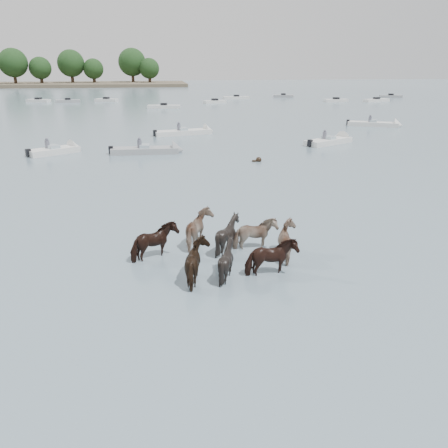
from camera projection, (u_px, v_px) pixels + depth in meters
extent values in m
plane|color=#4B606C|center=(200.00, 259.00, 17.31)|extent=(400.00, 400.00, 0.00)
imported|color=black|center=(154.00, 244.00, 17.17)|extent=(2.00, 1.72, 1.56)
imported|color=gray|center=(201.00, 231.00, 18.47)|extent=(1.44, 1.66, 1.60)
imported|color=black|center=(228.00, 236.00, 17.88)|extent=(1.68, 1.56, 1.60)
imported|color=gray|center=(255.00, 236.00, 18.09)|extent=(1.84, 1.04, 1.47)
imported|color=black|center=(200.00, 264.00, 15.43)|extent=(1.69, 1.85, 1.56)
imported|color=black|center=(227.00, 262.00, 15.68)|extent=(1.75, 1.68, 1.48)
imported|color=black|center=(271.00, 260.00, 15.82)|extent=(1.91, 1.10, 1.52)
imported|color=#7E6555|center=(291.00, 243.00, 17.31)|extent=(1.68, 1.83, 1.52)
sphere|color=black|center=(259.00, 160.00, 34.54)|extent=(0.44, 0.44, 0.44)
cube|color=black|center=(255.00, 161.00, 34.54)|extent=(0.50, 0.22, 0.18)
cube|color=silver|center=(53.00, 151.00, 37.44)|extent=(4.23, 3.68, 0.55)
cone|color=silver|center=(76.00, 148.00, 38.78)|extent=(1.67, 1.82, 1.60)
cube|color=#99ADB7|center=(53.00, 147.00, 37.32)|extent=(1.31, 1.38, 0.35)
cube|color=black|center=(28.00, 153.00, 36.04)|extent=(0.49, 0.49, 0.60)
cylinder|color=#595966|center=(47.00, 145.00, 37.20)|extent=(0.36, 0.36, 0.70)
sphere|color=#595966|center=(47.00, 139.00, 37.05)|extent=(0.24, 0.24, 0.24)
cube|color=gray|center=(145.00, 151.00, 37.67)|extent=(5.47, 1.68, 0.55)
cone|color=gray|center=(178.00, 150.00, 38.03)|extent=(0.92, 1.61, 1.60)
cube|color=#99ADB7|center=(145.00, 147.00, 37.56)|extent=(0.82, 1.13, 0.35)
cube|color=black|center=(111.00, 150.00, 37.27)|extent=(0.35, 0.35, 0.60)
cylinder|color=#595966|center=(140.00, 144.00, 37.44)|extent=(0.36, 0.36, 0.70)
sphere|color=#595966|center=(139.00, 139.00, 37.29)|extent=(0.24, 0.24, 0.24)
cube|color=silver|center=(183.00, 133.00, 47.55)|extent=(6.14, 3.05, 0.55)
cone|color=silver|center=(209.00, 131.00, 48.66)|extent=(1.28, 1.78, 1.60)
cube|color=#99ADB7|center=(183.00, 129.00, 47.43)|extent=(1.06, 1.29, 0.35)
cube|color=black|center=(155.00, 133.00, 46.39)|extent=(0.43, 0.43, 0.60)
cylinder|color=#595966|center=(179.00, 128.00, 47.31)|extent=(0.36, 0.36, 0.70)
sphere|color=#595966|center=(179.00, 123.00, 47.16)|extent=(0.24, 0.24, 0.24)
cube|color=silver|center=(328.00, 142.00, 42.05)|extent=(5.22, 4.00, 0.55)
cone|color=silver|center=(345.00, 139.00, 43.58)|extent=(1.59, 1.84, 1.60)
cube|color=#99ADB7|center=(329.00, 138.00, 41.93)|extent=(1.26, 1.37, 0.35)
cube|color=black|center=(310.00, 143.00, 40.46)|extent=(0.48, 0.48, 0.60)
cylinder|color=#595966|center=(324.00, 136.00, 41.81)|extent=(0.36, 0.36, 0.70)
sphere|color=#595966|center=(325.00, 131.00, 41.66)|extent=(0.24, 0.24, 0.24)
cube|color=silver|center=(373.00, 124.00, 54.22)|extent=(5.86, 3.92, 0.55)
cone|color=silver|center=(398.00, 125.00, 53.43)|extent=(1.50, 1.83, 1.60)
cube|color=#99ADB7|center=(373.00, 121.00, 54.10)|extent=(1.21, 1.36, 0.35)
cube|color=black|center=(348.00, 122.00, 54.96)|extent=(0.47, 0.47, 0.60)
cylinder|color=#595966|center=(370.00, 120.00, 53.98)|extent=(0.36, 0.36, 0.70)
sphere|color=#595966|center=(370.00, 116.00, 53.83)|extent=(0.24, 0.24, 0.24)
cube|color=silver|center=(38.00, 101.00, 88.31)|extent=(4.82, 3.13, 0.60)
cube|color=black|center=(38.00, 99.00, 88.19)|extent=(1.31, 1.31, 0.50)
cube|color=gray|center=(68.00, 101.00, 87.23)|extent=(4.57, 1.99, 0.60)
cube|color=black|center=(68.00, 99.00, 87.11)|extent=(1.11, 1.11, 0.50)
cube|color=silver|center=(106.00, 100.00, 89.50)|extent=(4.66, 2.97, 0.60)
cube|color=black|center=(106.00, 98.00, 89.37)|extent=(1.29, 1.29, 0.50)
cube|color=silver|center=(164.00, 107.00, 75.87)|extent=(5.53, 2.35, 0.60)
cube|color=black|center=(164.00, 105.00, 75.75)|extent=(1.15, 1.15, 0.50)
cube|color=silver|center=(215.00, 102.00, 85.65)|extent=(4.45, 2.64, 0.60)
cube|color=black|center=(215.00, 100.00, 85.53)|extent=(1.25, 1.25, 0.50)
cube|color=silver|center=(236.00, 98.00, 96.10)|extent=(5.58, 1.90, 0.60)
cube|color=black|center=(236.00, 96.00, 95.98)|extent=(1.07, 1.07, 0.50)
cube|color=gray|center=(283.00, 96.00, 100.82)|extent=(4.62, 2.60, 0.60)
cube|color=black|center=(283.00, 94.00, 100.69)|extent=(1.23, 1.23, 0.50)
cube|color=silver|center=(336.00, 101.00, 88.86)|extent=(4.58, 1.73, 0.60)
cube|color=black|center=(336.00, 99.00, 88.73)|extent=(1.05, 1.05, 0.50)
cube|color=silver|center=(376.00, 100.00, 89.19)|extent=(5.89, 3.36, 0.60)
cube|color=black|center=(377.00, 98.00, 89.07)|extent=(1.28, 1.28, 0.50)
cube|color=gray|center=(391.00, 97.00, 100.04)|extent=(4.88, 2.67, 0.60)
cube|color=black|center=(391.00, 95.00, 99.92)|extent=(1.23, 1.23, 0.50)
cylinder|color=#382619|center=(15.00, 80.00, 147.98)|extent=(1.00, 1.00, 4.05)
sphere|color=black|center=(13.00, 63.00, 146.23)|extent=(9.01, 9.01, 9.01)
cylinder|color=#382619|center=(42.00, 81.00, 150.23)|extent=(1.00, 1.00, 3.16)
sphere|color=black|center=(40.00, 68.00, 148.87)|extent=(7.02, 7.02, 7.02)
cylinder|color=#382619|center=(73.00, 79.00, 154.63)|extent=(1.00, 1.00, 3.96)
sphere|color=black|center=(71.00, 63.00, 152.92)|extent=(8.81, 8.81, 8.81)
cylinder|color=#382619|center=(94.00, 81.00, 155.41)|extent=(1.00, 1.00, 3.00)
sphere|color=black|center=(93.00, 69.00, 154.11)|extent=(6.66, 6.66, 6.66)
cylinder|color=#382619|center=(133.00, 79.00, 158.95)|extent=(1.00, 1.00, 4.18)
sphere|color=black|center=(132.00, 62.00, 157.14)|extent=(9.29, 9.29, 9.29)
cylinder|color=#382619|center=(150.00, 81.00, 157.38)|extent=(1.00, 1.00, 3.05)
sphere|color=black|center=(149.00, 68.00, 156.06)|extent=(6.79, 6.79, 6.79)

